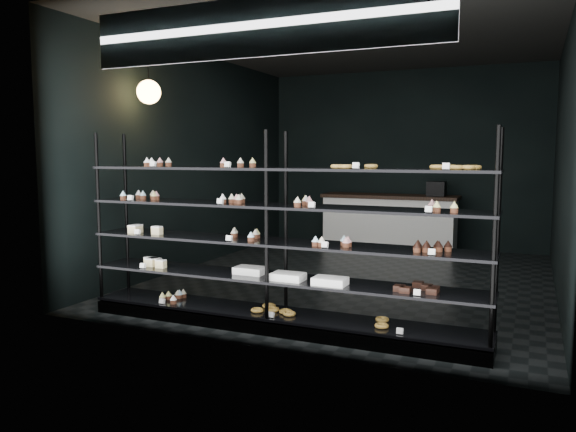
{
  "coord_description": "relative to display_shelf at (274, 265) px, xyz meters",
  "views": [
    {
      "loc": [
        2.19,
        -7.26,
        1.68
      ],
      "look_at": [
        -0.15,
        -1.9,
        1.04
      ],
      "focal_mm": 35.0,
      "sensor_mm": 36.0,
      "label": 1
    }
  ],
  "objects": [
    {
      "name": "room",
      "position": [
        0.06,
        2.45,
        0.97
      ],
      "size": [
        5.01,
        6.01,
        3.2
      ],
      "color": "black",
      "rests_on": "ground"
    },
    {
      "name": "signage",
      "position": [
        0.06,
        -0.48,
        2.12
      ],
      "size": [
        3.3,
        0.05,
        0.5
      ],
      "color": "#0C1C3E",
      "rests_on": "room"
    },
    {
      "name": "pendant_lamp",
      "position": [
        -2.13,
        0.93,
        1.82
      ],
      "size": [
        0.29,
        0.29,
        0.88
      ],
      "color": "black",
      "rests_on": "room"
    },
    {
      "name": "service_counter",
      "position": [
        -0.05,
        4.95,
        -0.13
      ],
      "size": [
        2.37,
        0.65,
        1.23
      ],
      "color": "white",
      "rests_on": "room"
    },
    {
      "name": "display_shelf",
      "position": [
        0.0,
        0.0,
        0.0
      ],
      "size": [
        4.0,
        0.5,
        1.91
      ],
      "color": "black",
      "rests_on": "room"
    }
  ]
}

